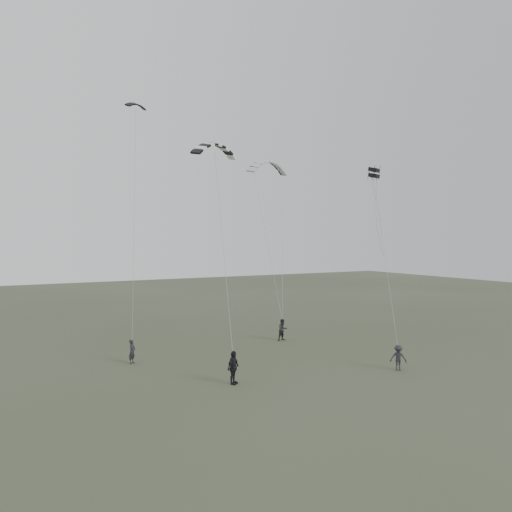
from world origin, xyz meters
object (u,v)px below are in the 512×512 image
kite_pale_large (268,161)px  kite_striped (215,144)px  kite_dark_small (136,104)px  kite_box (374,173)px  flyer_right (283,330)px  flyer_far (398,358)px  flyer_center (233,368)px  flyer_left (132,352)px

kite_pale_large → kite_striped: kite_pale_large is taller
kite_dark_small → kite_pale_large: size_ratio=0.37×
kite_striped → kite_box: bearing=-21.5°
flyer_right → kite_striped: (-7.41, -3.21, 13.55)m
kite_pale_large → flyer_far: bearing=-106.5°
flyer_right → kite_dark_small: bearing=153.2°
flyer_center → kite_pale_large: (11.86, 16.24, 14.59)m
flyer_right → flyer_center: bearing=-142.7°
flyer_right → kite_dark_small: 20.74m
flyer_center → flyer_far: 10.50m
flyer_right → kite_striped: 15.77m
flyer_right → kite_box: bearing=-48.3°
flyer_right → kite_striped: bearing=-164.0°
kite_striped → flyer_center: bearing=-119.9°
flyer_center → kite_box: bearing=-17.2°
flyer_far → kite_dark_small: size_ratio=0.96×
flyer_far → kite_dark_small: 25.94m
kite_dark_small → kite_box: 18.73m
flyer_left → flyer_center: (3.69, -7.36, 0.15)m
flyer_left → flyer_far: bearing=-79.9°
flyer_right → kite_pale_large: kite_pale_large is taller
flyer_left → kite_pale_large: size_ratio=0.35×
kite_dark_small → kite_pale_large: (13.69, 3.69, -2.72)m
flyer_center → kite_pale_large: kite_pale_large is taller
flyer_center → kite_box: 19.19m
kite_striped → kite_box: (12.71, -1.37, -1.23)m
kite_pale_large → flyer_right: bearing=-123.5°
kite_striped → flyer_left: bearing=145.7°
flyer_far → kite_box: size_ratio=2.15×
flyer_center → flyer_far: bearing=-46.9°
kite_striped → flyer_far: bearing=-57.6°
flyer_right → kite_pale_large: bearing=60.5°
flyer_far → kite_striped: bearing=179.4°
flyer_left → flyer_center: flyer_center is taller
flyer_left → kite_dark_small: kite_dark_small is taller
flyer_right → kite_pale_large: size_ratio=0.38×
flyer_left → kite_striped: bearing=-63.9°
flyer_far → kite_box: (3.94, 6.60, 12.39)m
flyer_center → kite_box: (14.16, 4.22, 12.25)m
flyer_far → kite_pale_large: size_ratio=0.35×
flyer_left → kite_box: kite_box is taller
flyer_right → kite_box: kite_box is taller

